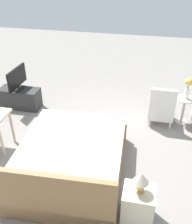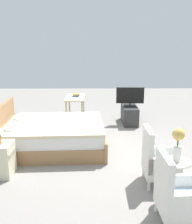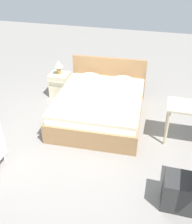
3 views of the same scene
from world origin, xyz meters
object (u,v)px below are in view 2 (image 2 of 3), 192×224
side_table (175,176)px  book_stack (76,95)px  tv_flatscreen (130,96)px  vanity_desk (75,101)px  armchair_by_window_left (176,196)px  flower_vase (178,141)px  tv_stand (129,114)px  armchair_by_window_right (158,162)px  bed (51,135)px  nightstand (1,159)px

side_table → book_stack: book_stack is taller
tv_flatscreen → vanity_desk: tv_flatscreen is taller
tv_flatscreen → vanity_desk: 1.54m
armchair_by_window_left → flower_vase: size_ratio=1.93×
armchair_by_window_left → tv_stand: bearing=0.0°
armchair_by_window_right → book_stack: armchair_by_window_right is taller
armchair_by_window_left → armchair_by_window_right: bearing=0.0°
tv_flatscreen → book_stack: 1.51m
armchair_by_window_right → vanity_desk: bearing=24.7°
bed → book_stack: size_ratio=8.84×
bed → tv_stand: (1.87, -1.93, -0.05)m
nightstand → tv_stand: 4.01m
armchair_by_window_left → flower_vase: 0.73m
armchair_by_window_right → vanity_desk: armchair_by_window_right is taller
armchair_by_window_left → vanity_desk: size_ratio=0.88×
flower_vase → nightstand: flower_vase is taller
armchair_by_window_left → armchair_by_window_right: same height
bed → armchair_by_window_left: bed is taller
flower_vase → tv_stand: size_ratio=0.50×
flower_vase → nightstand: 2.91m
flower_vase → book_stack: flower_vase is taller
nightstand → book_stack: size_ratio=2.24×
armchair_by_window_left → book_stack: armchair_by_window_left is taller
armchair_by_window_right → flower_vase: size_ratio=1.93×
side_table → book_stack: (3.86, 1.64, 0.42)m
armchair_by_window_right → tv_stand: 3.35m
flower_vase → nightstand: (0.79, 2.73, -0.62)m
tv_flatscreen → armchair_by_window_left: bearing=-180.0°
bed → tv_stand: 2.69m
armchair_by_window_left → nightstand: 2.90m
tv_stand → armchair_by_window_right: bearing=-180.0°
armchair_by_window_right → tv_stand: (3.35, 0.00, -0.13)m
bed → nightstand: 1.36m
tv_stand → flower_vase: bearing=-178.0°
armchair_by_window_left → vanity_desk: armchair_by_window_left is taller
vanity_desk → book_stack: size_ratio=4.08×
armchair_by_window_left → vanity_desk: 4.57m
side_table → tv_flatscreen: tv_flatscreen is taller
armchair_by_window_left → side_table: 0.50m
armchair_by_window_right → nightstand: (0.30, 2.60, -0.09)m
nightstand → tv_stand: size_ratio=0.59×
armchair_by_window_right → book_stack: bearing=24.1°
bed → armchair_by_window_left: size_ratio=2.45×
bed → tv_flatscreen: 2.73m
side_table → tv_stand: side_table is taller
tv_flatscreen → book_stack: bearing=89.2°
nightstand → armchair_by_window_left: bearing=-116.0°
tv_stand → vanity_desk: bearing=90.5°
bed → book_stack: bearing=-12.6°
armchair_by_window_left → tv_stand: 4.32m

